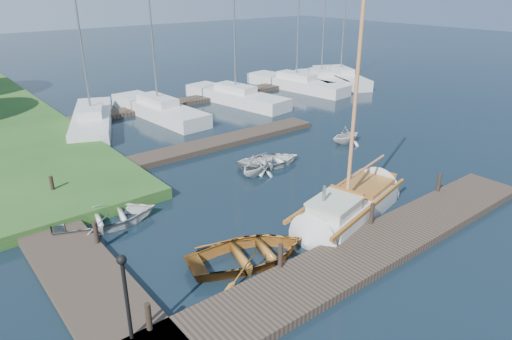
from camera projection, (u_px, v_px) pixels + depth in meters
ground at (256, 195)px, 19.86m from camera, size 160.00×160.00×0.00m
near_dock at (366, 252)px, 15.46m from camera, size 18.00×2.20×0.30m
left_dock at (51, 232)px, 16.64m from camera, size 2.20×18.00×0.30m
far_dock at (212, 144)px, 25.65m from camera, size 14.00×1.60×0.30m
pontoon at (230, 94)px, 37.11m from camera, size 30.00×1.60×0.30m
mooring_post_0 at (149, 316)px, 11.66m from camera, size 0.16×0.16×0.80m
mooring_post_1 at (281, 256)px, 14.25m from camera, size 0.16×0.16×0.80m
mooring_post_2 at (372, 213)px, 16.84m from camera, size 0.16×0.16×0.80m
mooring_post_3 at (439, 182)px, 19.43m from camera, size 0.16×0.16×0.80m
mooring_post_4 at (96, 232)px, 15.56m from camera, size 0.16×0.16×0.80m
mooring_post_5 at (52, 185)px, 19.17m from camera, size 0.16×0.16×0.80m
lamp_post at (125, 286)px, 10.92m from camera, size 0.24×0.24×2.44m
sailboat at (350, 207)px, 18.08m from camera, size 7.41×3.57×9.83m
dinghy at (248, 251)px, 15.00m from camera, size 4.69×3.84×0.85m
tender_a at (105, 216)px, 17.31m from camera, size 4.34×3.48×0.80m
tender_b at (256, 163)px, 21.83m from camera, size 2.61×2.43×1.11m
tender_c at (270, 159)px, 22.95m from camera, size 3.70×2.99×0.68m
tender_d at (347, 134)px, 26.11m from camera, size 2.22×1.96×1.10m
marina_boat_0 at (92, 119)px, 28.86m from camera, size 5.46×9.06×10.46m
marina_boat_1 at (158, 108)px, 31.25m from camera, size 2.82×9.56×11.48m
marina_boat_3 at (236, 95)px, 34.71m from camera, size 3.59×9.56×12.31m
marina_boat_5 at (296, 83)px, 39.17m from camera, size 3.42×9.96×11.80m
marina_boat_6 at (321, 79)px, 40.73m from camera, size 4.39×7.08×9.22m
marina_boat_7 at (340, 76)px, 41.71m from camera, size 5.54×8.71×12.11m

